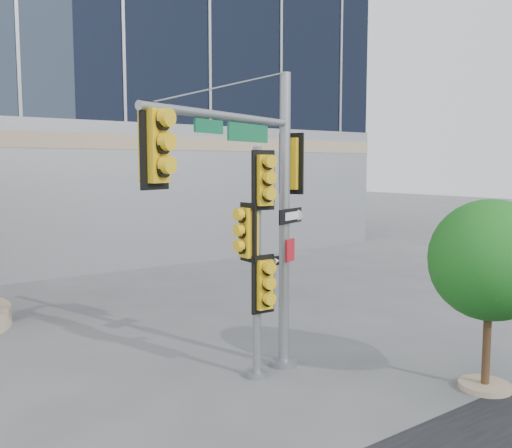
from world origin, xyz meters
TOP-DOWN VIEW (x-y plane):
  - ground at (0.00, 0.00)m, footprint 120.00×120.00m
  - main_signal_pole at (-1.04, 1.08)m, footprint 4.55×2.17m
  - secondary_signal_pole at (-0.91, 1.22)m, footprint 0.80×0.61m
  - street_tree at (2.35, -1.78)m, footprint 2.36×2.30m

SIDE VIEW (x-z plane):
  - ground at x=0.00m, z-range 0.00..0.00m
  - street_tree at x=2.35m, z-range 0.58..4.25m
  - secondary_signal_pole at x=-0.91m, z-range 0.41..5.06m
  - main_signal_pole at x=-1.04m, z-range 0.74..6.91m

